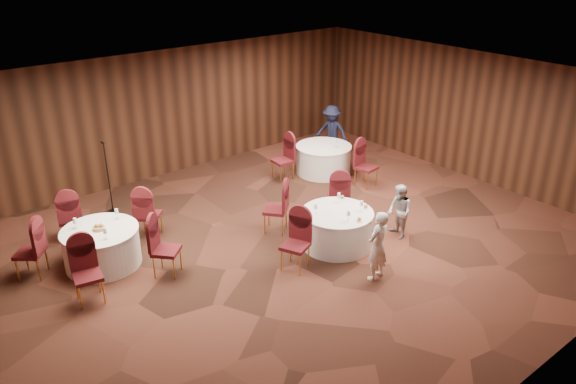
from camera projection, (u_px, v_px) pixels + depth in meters
ground at (287, 247)px, 11.29m from camera, size 12.00×12.00×0.00m
room_shell at (286, 156)px, 10.47m from camera, size 12.00×12.00×12.00m
table_main at (337, 228)px, 11.24m from camera, size 1.44×1.44×0.74m
table_left at (102, 247)px, 10.58m from camera, size 1.43×1.43×0.74m
table_right at (323, 159)px, 14.71m from camera, size 1.45×1.45×0.74m
chairs_main at (304, 216)px, 11.47m from camera, size 2.80×2.12×1.00m
chairs_left at (101, 241)px, 10.54m from camera, size 3.08×3.04×1.00m
chairs_right at (324, 164)px, 14.07m from camera, size 1.90×2.23×1.00m
tabletop_main at (348, 206)px, 11.11m from camera, size 1.06×1.07×0.22m
tabletop_left at (99, 225)px, 10.40m from camera, size 0.84×0.80×0.22m
tabletop_right at (336, 142)px, 14.39m from camera, size 0.08×0.08×0.22m
mic_stand at (110, 192)px, 12.55m from camera, size 0.24×0.24×1.67m
woman_a at (378, 246)px, 10.02m from camera, size 0.53×0.39×1.34m
woman_b at (399, 212)px, 11.48m from camera, size 0.59×0.67×1.15m
man_c at (332, 131)px, 15.64m from camera, size 0.86×1.09×1.48m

